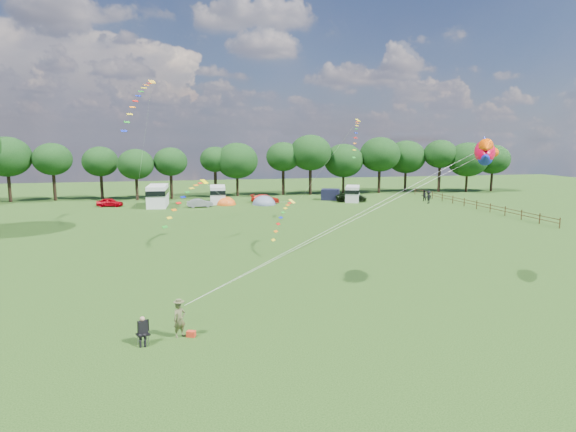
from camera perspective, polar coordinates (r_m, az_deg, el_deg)
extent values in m
plane|color=black|center=(27.89, 3.59, -10.69)|extent=(180.00, 180.00, 0.00)
cylinder|color=black|center=(84.97, -30.12, 2.87)|extent=(0.49, 0.49, 4.21)
ellipsoid|color=black|center=(84.69, -30.38, 6.08)|extent=(7.11, 7.11, 6.05)
cylinder|color=black|center=(83.58, -25.94, 3.11)|extent=(0.49, 0.49, 4.25)
ellipsoid|color=black|center=(83.31, -26.15, 6.07)|extent=(5.86, 5.86, 4.98)
cylinder|color=black|center=(82.86, -21.21, 3.25)|extent=(0.47, 0.47, 3.90)
ellipsoid|color=black|center=(82.60, -21.37, 6.04)|extent=(5.58, 5.58, 4.74)
cylinder|color=black|center=(79.18, -17.47, 3.07)|extent=(0.44, 0.44, 3.56)
ellipsoid|color=black|center=(78.90, -17.60, 5.87)|extent=(5.56, 5.56, 4.73)
cylinder|color=black|center=(79.82, -13.65, 3.42)|extent=(0.47, 0.47, 3.95)
ellipsoid|color=black|center=(79.55, -13.75, 6.27)|extent=(5.33, 5.33, 4.53)
cylinder|color=black|center=(81.75, -8.59, 3.84)|extent=(0.50, 0.50, 4.33)
ellipsoid|color=black|center=(81.49, -8.65, 6.66)|extent=(4.95, 4.95, 4.21)
cylinder|color=black|center=(81.66, -6.01, 3.52)|extent=(0.43, 0.43, 3.31)
ellipsoid|color=black|center=(81.36, -6.06, 6.53)|extent=(7.03, 7.03, 5.98)
cylinder|color=black|center=(83.09, -0.57, 4.03)|extent=(0.50, 0.50, 4.36)
ellipsoid|color=black|center=(82.83, -0.57, 7.05)|extent=(5.84, 5.84, 4.97)
cylinder|color=black|center=(83.30, 2.66, 4.10)|extent=(0.51, 0.51, 4.55)
ellipsoid|color=black|center=(83.02, 2.68, 7.51)|extent=(7.15, 7.15, 6.08)
cylinder|color=black|center=(85.85, 6.56, 3.75)|extent=(0.42, 0.42, 3.21)
ellipsoid|color=black|center=(85.57, 6.61, 6.54)|extent=(6.90, 6.90, 5.86)
cylinder|color=black|center=(87.51, 10.75, 4.06)|extent=(0.48, 0.48, 4.17)
ellipsoid|color=black|center=(87.25, 10.84, 7.18)|extent=(7.16, 7.16, 6.09)
cylinder|color=black|center=(91.77, 13.72, 4.03)|extent=(0.45, 0.45, 3.66)
ellipsoid|color=black|center=(91.51, 13.83, 6.82)|extent=(7.05, 7.05, 5.99)
cylinder|color=black|center=(92.06, 17.48, 4.19)|extent=(0.52, 0.52, 4.65)
ellipsoid|color=black|center=(91.82, 17.61, 7.02)|extent=(5.96, 5.96, 5.06)
cylinder|color=black|center=(93.45, 20.39, 3.66)|extent=(0.42, 0.42, 3.19)
ellipsoid|color=black|center=(93.19, 20.53, 6.29)|extent=(7.23, 7.23, 6.14)
cylinder|color=black|center=(96.78, 22.96, 3.77)|extent=(0.44, 0.44, 3.52)
ellipsoid|color=black|center=(96.54, 23.11, 6.19)|extent=(6.22, 6.22, 5.28)
cylinder|color=#472D19|center=(59.08, 29.52, -0.73)|extent=(0.12, 0.12, 1.20)
cylinder|color=#472D19|center=(61.31, 27.67, -0.28)|extent=(0.12, 0.12, 1.20)
cylinder|color=#472D19|center=(60.13, 28.60, -0.17)|extent=(0.08, 3.00, 0.08)
cylinder|color=#472D19|center=(60.19, 28.57, -0.55)|extent=(0.08, 3.00, 0.08)
cylinder|color=#472D19|center=(63.60, 25.94, 0.15)|extent=(0.12, 0.12, 1.20)
cylinder|color=#472D19|center=(62.40, 26.81, 0.26)|extent=(0.08, 3.00, 0.08)
cylinder|color=#472D19|center=(62.45, 26.78, -0.10)|extent=(0.08, 3.00, 0.08)
cylinder|color=#472D19|center=(65.95, 24.34, 0.54)|extent=(0.12, 0.12, 1.20)
cylinder|color=#472D19|center=(64.72, 25.15, 0.65)|extent=(0.08, 3.00, 0.08)
cylinder|color=#472D19|center=(64.77, 25.12, 0.30)|extent=(0.08, 3.00, 0.08)
cylinder|color=#472D19|center=(68.35, 22.85, 0.91)|extent=(0.12, 0.12, 1.20)
cylinder|color=#472D19|center=(67.10, 23.60, 1.02)|extent=(0.08, 3.00, 0.08)
cylinder|color=#472D19|center=(67.15, 23.58, 0.69)|extent=(0.08, 3.00, 0.08)
cylinder|color=#472D19|center=(70.79, 21.46, 1.25)|extent=(0.12, 0.12, 1.20)
cylinder|color=#472D19|center=(69.52, 22.16, 1.37)|extent=(0.08, 3.00, 0.08)
cylinder|color=#472D19|center=(69.57, 22.14, 1.04)|extent=(0.08, 3.00, 0.08)
cylinder|color=#472D19|center=(73.28, 20.16, 1.56)|extent=(0.12, 0.12, 1.20)
cylinder|color=#472D19|center=(71.99, 20.81, 1.68)|extent=(0.08, 3.00, 0.08)
cylinder|color=#472D19|center=(72.04, 20.80, 1.37)|extent=(0.08, 3.00, 0.08)
cylinder|color=#472D19|center=(75.81, 18.95, 1.86)|extent=(0.12, 0.12, 1.20)
cylinder|color=#472D19|center=(74.50, 19.56, 1.98)|extent=(0.08, 3.00, 0.08)
cylinder|color=#472D19|center=(74.55, 19.54, 1.68)|extent=(0.08, 3.00, 0.08)
cylinder|color=#472D19|center=(78.36, 17.82, 2.13)|extent=(0.12, 0.12, 1.20)
cylinder|color=#472D19|center=(77.04, 18.39, 2.26)|extent=(0.08, 3.00, 0.08)
cylinder|color=#472D19|center=(77.09, 18.37, 1.96)|extent=(0.08, 3.00, 0.08)
cylinder|color=#472D19|center=(80.95, 16.75, 2.39)|extent=(0.12, 0.12, 1.20)
cylinder|color=#472D19|center=(79.62, 17.29, 2.51)|extent=(0.08, 3.00, 0.08)
cylinder|color=#472D19|center=(79.66, 17.27, 2.23)|extent=(0.08, 3.00, 0.08)
cylinder|color=#472D19|center=(83.57, 15.76, 2.63)|extent=(0.12, 0.12, 1.20)
cylinder|color=#472D19|center=(82.22, 16.26, 2.75)|extent=(0.08, 3.00, 0.08)
cylinder|color=#472D19|center=(82.26, 16.25, 2.48)|extent=(0.08, 3.00, 0.08)
cylinder|color=#472D19|center=(86.21, 14.82, 2.86)|extent=(0.12, 0.12, 1.20)
cylinder|color=#472D19|center=(84.85, 15.29, 2.98)|extent=(0.08, 3.00, 0.08)
cylinder|color=#472D19|center=(84.89, 15.28, 2.71)|extent=(0.08, 3.00, 0.08)
imported|color=#B0000C|center=(72.86, -20.37, 1.52)|extent=(3.89, 2.14, 1.22)
imported|color=gray|center=(68.85, -10.39, 1.52)|extent=(3.48, 1.68, 1.18)
imported|color=#B31B0E|center=(72.71, -2.72, 2.07)|extent=(4.53, 3.24, 1.25)
imported|color=black|center=(74.87, 7.51, 2.24)|extent=(5.27, 3.25, 1.34)
cube|color=white|center=(70.93, -15.18, 2.32)|extent=(2.89, 6.18, 3.03)
cube|color=black|center=(70.87, -15.20, 2.81)|extent=(2.95, 6.31, 0.72)
cylinder|color=black|center=(69.18, -15.30, 1.24)|extent=(0.87, 0.36, 0.85)
cylinder|color=black|center=(72.94, -15.00, 1.64)|extent=(0.87, 0.36, 0.85)
cube|color=silver|center=(72.97, -8.33, 2.53)|extent=(2.51, 5.27, 2.57)
cube|color=black|center=(72.92, -8.33, 2.94)|extent=(2.56, 5.38, 0.61)
cylinder|color=black|center=(71.47, -8.30, 1.66)|extent=(0.74, 0.31, 0.72)
cylinder|color=black|center=(74.69, -8.32, 1.97)|extent=(0.74, 0.31, 0.72)
cube|color=silver|center=(75.00, 7.65, 2.64)|extent=(3.65, 5.11, 2.35)
cube|color=black|center=(74.95, 7.66, 3.00)|extent=(3.72, 5.22, 0.56)
cylinder|color=black|center=(73.63, 7.59, 1.86)|extent=(0.71, 0.48, 0.66)
cylinder|color=black|center=(76.57, 7.69, 2.13)|extent=(0.71, 0.48, 0.66)
ellipsoid|color=#E55614|center=(71.08, -7.34, 1.36)|extent=(2.79, 3.21, 2.30)
cylinder|color=#E55614|center=(71.08, -7.34, 1.37)|extent=(2.93, 2.93, 0.08)
ellipsoid|color=slate|center=(70.75, -2.86, 1.38)|extent=(3.36, 3.86, 2.62)
cylinder|color=slate|center=(70.75, -2.86, 1.40)|extent=(3.53, 3.53, 0.08)
cube|color=black|center=(76.38, 5.05, 2.56)|extent=(3.40, 3.12, 1.72)
imported|color=brown|center=(24.16, -12.74, -11.88)|extent=(0.75, 0.67, 1.73)
cylinder|color=#99999E|center=(23.81, -17.39, -14.03)|extent=(0.02, 0.02, 0.48)
cylinder|color=#99999E|center=(23.77, -16.25, -14.02)|extent=(0.02, 0.02, 0.48)
cylinder|color=#99999E|center=(24.23, -17.29, -13.61)|extent=(0.02, 0.02, 0.48)
cylinder|color=#99999E|center=(24.20, -16.18, -13.59)|extent=(0.02, 0.02, 0.48)
cube|color=black|center=(23.91, -16.80, -13.28)|extent=(0.70, 0.69, 0.05)
cube|color=black|center=(24.03, -16.79, -12.39)|extent=(0.52, 0.26, 0.57)
cube|color=black|center=(23.83, -16.83, -12.50)|extent=(0.46, 0.39, 0.60)
sphere|color=tan|center=(23.66, -16.89, -11.58)|extent=(0.23, 0.23, 0.23)
cube|color=red|center=(24.32, -11.41, -13.53)|extent=(0.48, 0.41, 0.29)
ellipsoid|color=red|center=(32.02, 22.29, 7.06)|extent=(2.76, 3.44, 1.90)
ellipsoid|color=yellow|center=(32.03, 22.27, 6.80)|extent=(1.71, 2.15, 1.04)
cone|color=#F44D00|center=(30.59, 22.45, 7.55)|extent=(1.32, 1.43, 1.00)
cone|color=#0C1AAB|center=(30.60, 22.38, 6.44)|extent=(1.32, 1.43, 1.00)
cone|color=#0C1AAB|center=(32.11, 22.34, 8.16)|extent=(1.08, 1.03, 0.85)
sphere|color=white|center=(33.14, 21.61, 7.45)|extent=(0.32, 0.32, 0.32)
sphere|color=black|center=(33.22, 21.52, 7.46)|extent=(0.16, 0.16, 0.16)
cube|color=gold|center=(57.41, -15.82, 15.07)|extent=(0.88, 0.84, 0.42)
cube|color=red|center=(56.90, -16.12, 14.88)|extent=(0.67, 0.52, 0.12)
cube|color=orange|center=(56.40, -16.42, 14.65)|extent=(0.67, 0.51, 0.13)
cube|color=yellow|center=(55.89, -16.73, 14.34)|extent=(0.67, 0.51, 0.14)
cube|color=#198C1E|center=(55.38, -17.03, 13.94)|extent=(0.66, 0.51, 0.15)
cube|color=#0C1EB2|center=(54.86, -17.34, 13.44)|extent=(0.66, 0.50, 0.16)
cube|color=red|center=(54.35, -17.64, 12.86)|extent=(0.66, 0.50, 0.17)
cube|color=orange|center=(53.83, -17.95, 12.17)|extent=(0.66, 0.49, 0.18)
cube|color=yellow|center=(53.32, -18.25, 11.39)|extent=(0.65, 0.48, 0.19)
cube|color=#198C1E|center=(52.82, -18.56, 10.50)|extent=(0.65, 0.48, 0.20)
cube|color=#0C1EB2|center=(52.34, -18.86, 9.51)|extent=(0.64, 0.47, 0.21)
cube|color=#FFEF00|center=(46.57, -9.90, 4.05)|extent=(0.85, 0.86, 0.41)
cube|color=red|center=(46.12, -10.38, 3.85)|extent=(0.56, 0.62, 0.11)
cube|color=orange|center=(45.67, -10.86, 3.60)|extent=(0.56, 0.62, 0.12)
cube|color=yellow|center=(45.24, -11.35, 3.25)|extent=(0.55, 0.62, 0.14)
cube|color=#198C1E|center=(44.81, -11.84, 2.78)|extent=(0.55, 0.62, 0.15)
cube|color=#0C1EB2|center=(44.41, -12.34, 2.21)|extent=(0.55, 0.61, 0.16)
cube|color=red|center=(44.02, -12.84, 1.52)|extent=(0.54, 0.61, 0.17)
cube|color=orange|center=(43.65, -13.35, 0.71)|extent=(0.54, 0.61, 0.18)
cube|color=yellow|center=(43.31, -13.87, -0.21)|extent=(0.53, 0.60, 0.18)
cube|color=#198C1E|center=(43.00, -14.38, -1.26)|extent=(0.53, 0.60, 0.19)
cube|color=yellow|center=(43.16, 0.46, 1.75)|extent=(0.76, 0.78, 0.37)
cube|color=red|center=(42.58, 0.21, 1.55)|extent=(0.49, 0.57, 0.10)
cube|color=orange|center=(42.00, -0.05, 1.29)|extent=(0.49, 0.57, 0.11)
cube|color=yellow|center=(41.44, -0.32, 0.92)|extent=(0.49, 0.57, 0.12)
cube|color=#198C1E|center=(40.89, -0.59, 0.43)|extent=(0.48, 0.56, 0.13)
cube|color=#0C1EB2|center=(40.36, -0.87, -0.19)|extent=(0.48, 0.56, 0.14)
cube|color=red|center=(39.85, -1.16, -0.94)|extent=(0.48, 0.56, 0.15)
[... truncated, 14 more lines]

